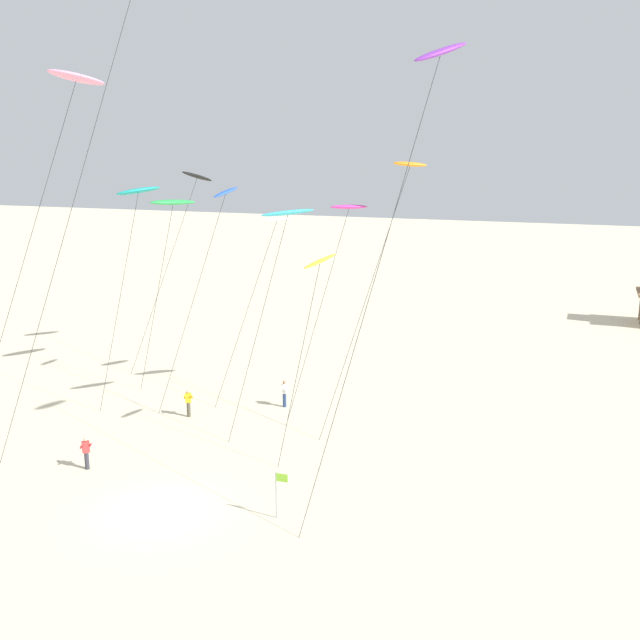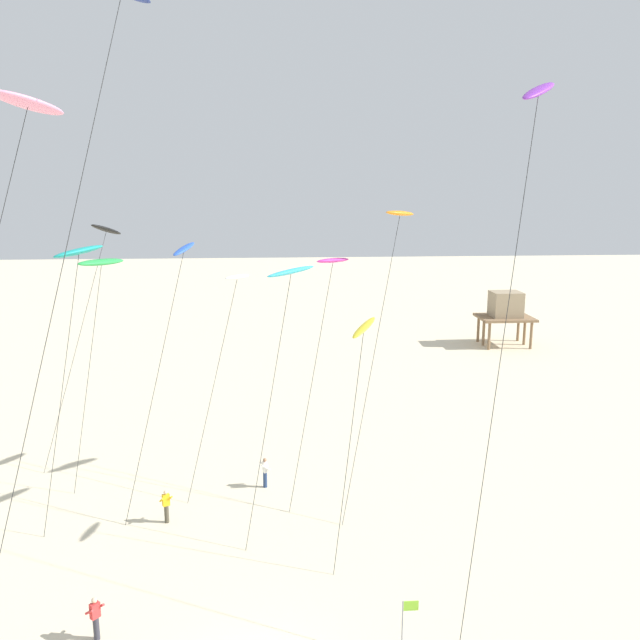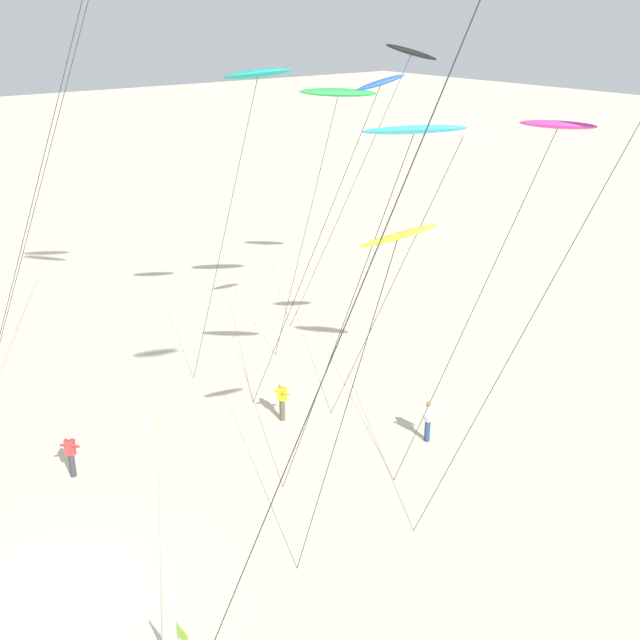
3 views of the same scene
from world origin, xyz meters
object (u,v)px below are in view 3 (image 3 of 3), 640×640
kite_magenta (556,130)px  kite_flyer_nearest (282,400)px  kite_cyan (413,132)px  kite_teal (257,76)px  kite_yellow (396,243)px  kite_flyer_furthest (71,454)px  kite_white (462,138)px  kite_green (338,94)px  kite_black (410,55)px  kite_blue (378,90)px  kite_flyer_middle (428,420)px

kite_magenta → kite_flyer_nearest: size_ratio=7.40×
kite_cyan → kite_flyer_nearest: 12.72m
kite_flyer_nearest → kite_teal: bearing=155.2°
kite_yellow → kite_flyer_furthest: 14.75m
kite_white → kite_green: bearing=179.8°
kite_teal → kite_white: bearing=29.9°
kite_white → kite_flyer_nearest: bearing=-119.9°
kite_white → kite_flyer_nearest: size_ratio=6.77×
kite_teal → kite_green: (-0.06, 4.09, -0.94)m
kite_magenta → kite_cyan: bearing=-121.8°
kite_yellow → kite_green: kite_green is taller
kite_black → kite_green: (0.90, -5.01, -1.35)m
kite_teal → kite_blue: (4.49, 2.25, -0.32)m
kite_magenta → kite_black: kite_black is taller
kite_blue → kite_yellow: (8.32, -6.71, -2.66)m
kite_magenta → kite_white: bearing=163.6°
kite_teal → kite_black: 9.15m
kite_cyan → kite_black: size_ratio=0.89×
kite_black → kite_cyan: bearing=-43.3°
kite_yellow → kite_teal: bearing=160.8°
kite_black → kite_flyer_middle: 17.26m
kite_yellow → kite_flyer_nearest: bearing=163.3°
kite_black → kite_flyer_middle: size_ratio=8.34×
kite_flyer_nearest → kite_flyer_middle: 5.82m
kite_blue → kite_magenta: 7.68m
kite_blue → kite_flyer_middle: (3.96, -0.57, -11.70)m
kite_white → kite_flyer_nearest: (-3.34, -5.80, -10.13)m
kite_magenta → kite_white: kite_magenta is taller
kite_teal → kite_flyer_furthest: bearing=-75.7°
kite_teal → kite_magenta: kite_teal is taller
kite_yellow → kite_black: 19.61m
kite_magenta → kite_flyer_furthest: (-9.61, -12.49, -11.14)m
kite_teal → kite_magenta: 12.44m
kite_magenta → kite_yellow: bearing=-84.6°
kite_cyan → kite_black: (-10.83, 10.20, 1.30)m
kite_blue → kite_flyer_middle: 12.36m
kite_flyer_furthest → kite_cyan: bearing=50.2°
kite_yellow → kite_green: bearing=146.5°
kite_black → kite_flyer_middle: (9.41, -7.41, -12.43)m
kite_white → kite_green: 7.20m
kite_black → kite_flyer_nearest: size_ratio=8.34×
kite_magenta → kite_black: (-13.11, 6.52, 1.28)m
kite_flyer_middle → kite_black: bearing=141.8°
kite_blue → kite_white: 3.52m
kite_blue → kite_black: 8.78m
kite_blue → kite_yellow: 11.01m
kite_yellow → kite_white: (-5.74, 8.52, 1.08)m
kite_green → kite_flyer_nearest: 13.08m
kite_black → kite_magenta: bearing=-26.5°
kite_teal → kite_black: size_ratio=0.96×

